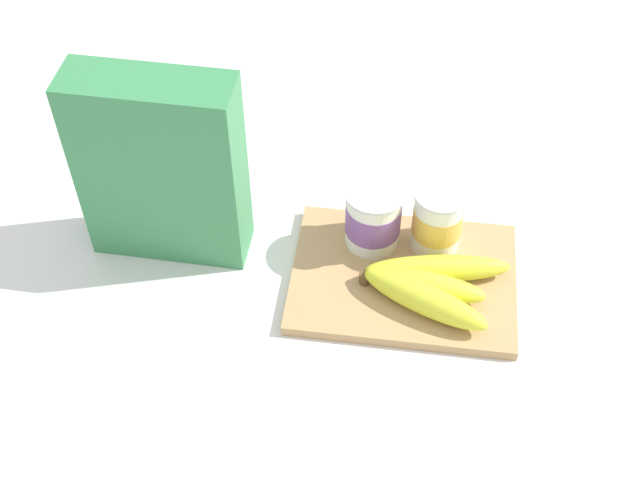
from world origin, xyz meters
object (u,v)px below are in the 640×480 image
cutting_board (403,278)px  yogurt_cup_front (373,216)px  yogurt_cup_back (437,219)px  banana_bunch (429,285)px  cereal_box (161,169)px

cutting_board → yogurt_cup_front: 0.09m
yogurt_cup_back → banana_bunch: bearing=-92.8°
cutting_board → yogurt_cup_back: bearing=58.2°
yogurt_cup_front → cereal_box: bearing=-174.7°
yogurt_cup_front → cutting_board: bearing=-49.4°
cereal_box → yogurt_cup_front: size_ratio=2.96×
cutting_board → cereal_box: cereal_box is taller
cutting_board → yogurt_cup_back: 0.09m
cereal_box → cutting_board: bearing=175.8°
cereal_box → yogurt_cup_back: cereal_box is taller
cereal_box → yogurt_cup_front: 0.27m
yogurt_cup_back → banana_bunch: 0.09m
yogurt_cup_front → banana_bunch: 0.12m
cutting_board → banana_bunch: bearing=-42.9°
cutting_board → yogurt_cup_front: yogurt_cup_front is taller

